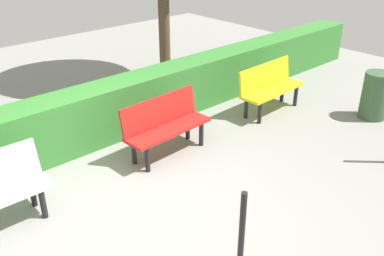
# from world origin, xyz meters

# --- Properties ---
(ground_plane) EXTENTS (16.53, 16.53, 0.00)m
(ground_plane) POSITION_xyz_m (0.00, 0.00, 0.00)
(ground_plane) COLOR gray
(bench_yellow) EXTENTS (1.40, 0.49, 0.86)m
(bench_yellow) POSITION_xyz_m (-3.54, -0.81, 0.48)
(bench_yellow) COLOR yellow
(bench_yellow) RESTS_ON ground_plane
(bench_red) EXTENTS (1.39, 0.52, 0.86)m
(bench_red) POSITION_xyz_m (-1.19, -0.87, 0.48)
(bench_red) COLOR red
(bench_red) RESTS_ON ground_plane
(hedge_row) EXTENTS (12.53, 0.59, 0.88)m
(hedge_row) POSITION_xyz_m (-1.05, -1.89, 0.44)
(hedge_row) COLOR #387F33
(hedge_row) RESTS_ON ground_plane
(railing_post_mid) EXTENTS (0.06, 0.06, 1.00)m
(railing_post_mid) POSITION_xyz_m (-0.18, 1.52, 0.50)
(railing_post_mid) COLOR black
(railing_post_mid) RESTS_ON ground_plane
(trash_bin) EXTENTS (0.46, 0.46, 0.82)m
(trash_bin) POSITION_xyz_m (-4.67, 0.61, 0.41)
(trash_bin) COLOR #385938
(trash_bin) RESTS_ON ground_plane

